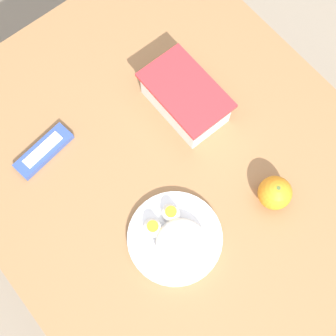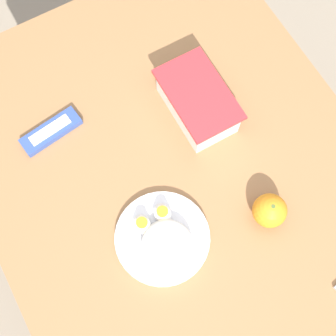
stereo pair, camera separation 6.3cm
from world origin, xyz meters
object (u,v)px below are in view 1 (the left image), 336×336
(orange_fruit, at_px, (275,193))
(rice_plate, at_px, (176,239))
(food_container, at_px, (185,99))
(candy_bar, at_px, (44,151))

(orange_fruit, bearing_deg, rice_plate, -104.76)
(orange_fruit, distance_m, rice_plate, 0.25)
(food_container, xyz_separation_m, candy_bar, (-0.12, -0.35, -0.03))
(orange_fruit, xyz_separation_m, candy_bar, (-0.44, -0.36, -0.03))
(food_container, distance_m, rice_plate, 0.35)
(rice_plate, bearing_deg, food_container, 136.94)
(food_container, relative_size, rice_plate, 1.00)
(orange_fruit, bearing_deg, candy_bar, -141.03)
(candy_bar, bearing_deg, rice_plate, 16.75)
(candy_bar, bearing_deg, orange_fruit, 38.97)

